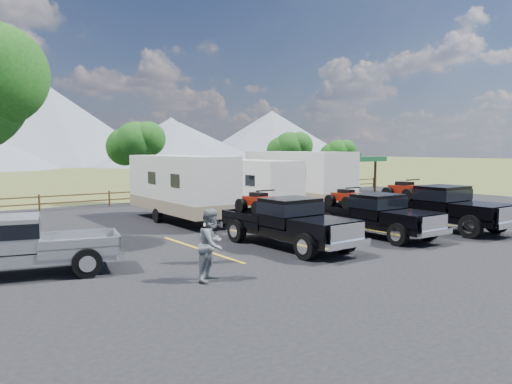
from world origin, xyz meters
TOP-DOWN VIEW (x-y plane):
  - ground at (0.00, 0.00)m, footprint 320.00×320.00m
  - asphalt_lot at (0.00, 3.00)m, footprint 44.00×34.00m
  - stall_lines at (0.00, 4.00)m, footprint 12.12×5.50m
  - tree_ne_a at (8.97, 17.01)m, footprint 3.11×2.92m
  - tree_ne_b at (14.98, 18.01)m, footprint 2.77×2.59m
  - tree_north at (-2.03, 19.02)m, footprint 3.46×3.24m
  - rail_fence at (2.00, 18.50)m, footprint 36.12×0.12m
  - pavilion at (13.00, 17.00)m, footprint 6.20×6.20m
  - rig_left at (-3.29, 2.57)m, footprint 2.18×5.94m
  - rig_center at (0.97, 2.21)m, footprint 2.09×5.73m
  - rig_right at (4.57, 1.75)m, footprint 2.26×6.36m
  - trailer_left at (-3.41, 10.33)m, footprint 2.55×9.10m
  - trailer_center at (0.69, 10.50)m, footprint 2.25×8.34m
  - trailer_right at (4.57, 11.02)m, footprint 2.99×9.61m
  - pickup_silver at (-11.89, 3.69)m, footprint 5.81×3.07m
  - person_a at (-6.90, 2.02)m, footprint 0.67×0.67m
  - person_b at (-7.81, 0.19)m, footprint 1.18×1.12m

SIDE VIEW (x-z plane):
  - ground at x=0.00m, z-range 0.00..0.00m
  - asphalt_lot at x=0.00m, z-range 0.00..0.04m
  - stall_lines at x=0.00m, z-range 0.04..0.05m
  - rail_fence at x=2.00m, z-range 0.11..1.11m
  - person_a at x=-6.90m, z-range 0.04..1.61m
  - pickup_silver at x=-11.89m, z-range 0.07..1.74m
  - rig_center at x=0.97m, z-range 0.00..1.91m
  - rig_left at x=-3.29m, z-range 0.00..1.97m
  - person_b at x=-7.81m, z-range 0.04..1.97m
  - rig_right at x=4.57m, z-range 0.00..2.12m
  - trailer_center at x=0.69m, z-range 0.11..3.02m
  - trailer_left at x=-3.41m, z-range 0.11..3.28m
  - trailer_right at x=4.57m, z-range 0.12..3.45m
  - pavilion at x=13.00m, z-range 1.18..4.40m
  - tree_ne_b at x=14.98m, z-range 0.99..5.26m
  - tree_ne_a at x=8.97m, z-range 1.10..5.86m
  - tree_north at x=-2.03m, z-range 1.21..6.46m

